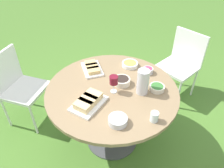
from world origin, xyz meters
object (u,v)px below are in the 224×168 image
at_px(chair_far_back, 17,83).
at_px(wine_glass, 114,81).
at_px(dining_table, 112,99).
at_px(water_pitcher, 143,82).
at_px(chair_near_right, 182,61).

xyz_separation_m(chair_far_back, wine_glass, (-1.11, -0.29, 0.34)).
distance_m(dining_table, wine_glass, 0.25).
height_order(chair_far_back, water_pitcher, water_pitcher).
bearing_deg(chair_far_back, chair_near_right, -131.70).
bearing_deg(wine_glass, chair_far_back, 14.88).
distance_m(water_pitcher, wine_glass, 0.26).
xyz_separation_m(chair_near_right, wine_glass, (0.24, 1.21, 0.34)).
xyz_separation_m(dining_table, chair_near_right, (-0.27, -1.19, -0.09)).
bearing_deg(chair_near_right, chair_far_back, 48.30).
xyz_separation_m(chair_near_right, chair_far_back, (1.34, 1.51, 0.00)).
distance_m(chair_near_right, wine_glass, 1.28).
height_order(chair_near_right, wine_glass, wine_glass).
bearing_deg(water_pitcher, dining_table, 25.42).
bearing_deg(wine_glass, dining_table, -31.94).
distance_m(chair_far_back, water_pitcher, 1.43).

